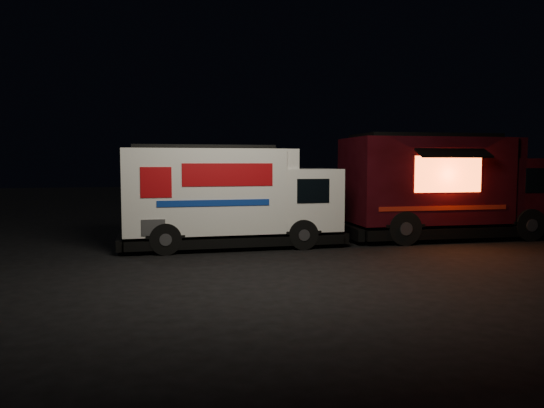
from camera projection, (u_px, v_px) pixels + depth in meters
The scene contains 3 objects.
ground at pixel (251, 254), 13.85m from camera, with size 80.00×80.00×0.00m, color black.
white_truck at pixel (232, 196), 14.92m from camera, with size 6.28×2.14×2.85m, color silver, non-canonical shape.
red_truck at pixel (450, 186), 16.68m from camera, with size 6.97×2.57×3.25m, color #3A0A11, non-canonical shape.
Camera 1 is at (-2.55, -13.48, 2.38)m, focal length 35.00 mm.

